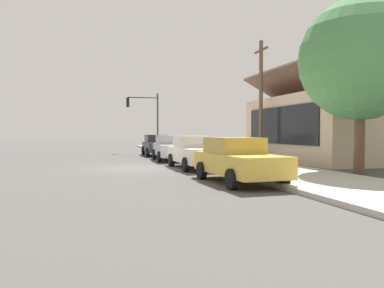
% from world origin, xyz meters
% --- Properties ---
extents(ground_plane, '(120.00, 120.00, 0.00)m').
position_xyz_m(ground_plane, '(0.00, 0.00, 0.00)').
color(ground_plane, '#4C4947').
extents(sidewalk_curb, '(60.00, 4.20, 0.16)m').
position_xyz_m(sidewalk_curb, '(0.00, 5.60, 0.08)').
color(sidewalk_curb, '#B2AFA8').
rests_on(sidewalk_curb, ground).
extents(car_charcoal, '(4.45, 2.01, 1.59)m').
position_xyz_m(car_charcoal, '(-9.92, 2.70, 0.81)').
color(car_charcoal, '#2D3035').
rests_on(car_charcoal, ground).
extents(car_silver, '(4.65, 2.17, 1.59)m').
position_xyz_m(car_silver, '(-4.69, 2.72, 0.81)').
color(car_silver, silver).
rests_on(car_silver, ground).
extents(car_ivory, '(4.84, 2.11, 1.59)m').
position_xyz_m(car_ivory, '(0.88, 2.83, 0.82)').
color(car_ivory, silver).
rests_on(car_ivory, ground).
extents(car_mustard, '(4.67, 2.18, 1.59)m').
position_xyz_m(car_mustard, '(6.53, 2.83, 0.81)').
color(car_mustard, gold).
rests_on(car_mustard, ground).
extents(storefront_building, '(11.12, 6.46, 5.75)m').
position_xyz_m(storefront_building, '(-2.05, 11.98, 2.13)').
color(storefront_building, '#CCB293').
rests_on(storefront_building, ground).
extents(shade_tree, '(5.09, 5.09, 7.37)m').
position_xyz_m(shade_tree, '(5.29, 8.77, 4.81)').
color(shade_tree, brown).
rests_on(shade_tree, ground).
extents(traffic_light_main, '(0.37, 2.79, 5.20)m').
position_xyz_m(traffic_light_main, '(-14.68, 2.54, 3.49)').
color(traffic_light_main, '#383833').
rests_on(traffic_light_main, ground).
extents(utility_pole_wooden, '(1.80, 0.24, 7.50)m').
position_xyz_m(utility_pole_wooden, '(-3.26, 8.20, 3.93)').
color(utility_pole_wooden, brown).
rests_on(utility_pole_wooden, ground).
extents(fire_hydrant_red, '(0.22, 0.22, 0.71)m').
position_xyz_m(fire_hydrant_red, '(-5.24, 4.20, 0.50)').
color(fire_hydrant_red, red).
rests_on(fire_hydrant_red, sidewalk_curb).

